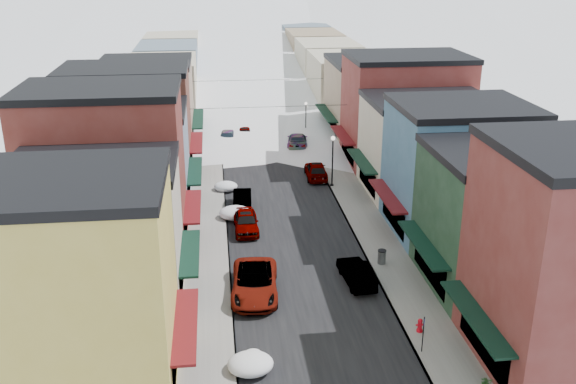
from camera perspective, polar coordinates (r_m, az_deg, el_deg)
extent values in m
cube|color=black|center=(87.81, -2.80, 6.54)|extent=(10.00, 160.00, 0.01)
cube|color=gray|center=(87.61, -7.13, 6.42)|extent=(3.20, 160.00, 0.15)
cube|color=gray|center=(88.46, 1.50, 6.71)|extent=(3.20, 160.00, 0.15)
cube|color=slate|center=(87.61, -6.12, 6.46)|extent=(0.10, 160.00, 0.15)
cube|color=slate|center=(88.26, 0.50, 6.68)|extent=(0.10, 160.00, 0.15)
cube|color=#D9BF50|center=(33.85, -18.92, -8.36)|extent=(10.00, 8.50, 11.00)
cube|color=black|center=(31.59, -20.10, 0.84)|extent=(10.20, 8.70, 0.50)
cube|color=maroon|center=(34.22, -9.09, -11.54)|extent=(1.20, 7.22, 0.15)
cube|color=beige|center=(41.76, -16.52, -3.97)|extent=(10.00, 8.00, 9.00)
cube|color=black|center=(40.09, -17.20, 2.22)|extent=(10.20, 8.20, 0.50)
cube|color=black|center=(41.67, -8.71, -5.35)|extent=(1.20, 6.80, 0.15)
cube|color=maroon|center=(48.66, -15.83, 1.51)|extent=(11.00, 8.00, 12.00)
cube|color=black|center=(47.08, -16.57, 8.71)|extent=(11.20, 8.20, 0.50)
cube|color=maroon|center=(48.99, -8.47, -1.28)|extent=(1.20, 6.80, 0.15)
cube|color=#7A89A2|center=(57.12, -13.96, 2.63)|extent=(10.00, 9.00, 8.50)
cube|color=black|center=(55.95, -14.35, 7.02)|extent=(10.20, 9.20, 0.50)
cube|color=black|center=(56.98, -8.28, 1.88)|extent=(1.20, 7.65, 0.15)
cube|color=brown|center=(65.57, -14.02, 5.83)|extent=(12.00, 9.00, 10.50)
cube|color=black|center=(64.45, -14.44, 10.56)|extent=(12.20, 9.20, 0.50)
cube|color=maroon|center=(65.57, -8.13, 4.38)|extent=(1.20, 7.65, 0.15)
cube|color=#9F8068|center=(75.23, -12.36, 7.42)|extent=(10.00, 11.00, 9.50)
cube|color=black|center=(74.29, -12.66, 11.18)|extent=(10.20, 11.20, 0.50)
cube|color=black|center=(75.23, -8.01, 6.49)|extent=(1.20, 9.35, 0.15)
cube|color=black|center=(35.86, 16.34, -10.57)|extent=(1.20, 7.65, 0.15)
cube|color=#1C3B25|center=(44.79, 18.82, -2.55)|extent=(10.00, 9.00, 9.00)
cube|color=black|center=(43.24, 19.53, 3.26)|extent=(10.20, 9.20, 0.50)
cube|color=black|center=(43.26, 11.87, -4.56)|extent=(1.20, 7.65, 0.15)
cube|color=teal|center=(52.31, 14.83, 1.77)|extent=(10.00, 9.00, 10.00)
cube|color=black|center=(50.93, 15.37, 7.37)|extent=(10.20, 9.20, 0.50)
cube|color=maroon|center=(51.17, 8.80, -0.33)|extent=(1.20, 7.65, 0.15)
cube|color=beige|center=(60.74, 12.23, 3.84)|extent=(11.00, 9.00, 8.50)
cube|color=black|center=(59.64, 12.55, 7.99)|extent=(11.20, 9.20, 0.50)
cube|color=black|center=(59.39, 6.56, 2.74)|extent=(1.20, 7.65, 0.15)
cube|color=maroon|center=(68.85, 10.36, 7.01)|extent=(12.00, 9.00, 11.00)
cube|color=black|center=(67.76, 10.67, 11.74)|extent=(12.20, 9.20, 0.50)
cube|color=maroon|center=(67.81, 4.87, 5.06)|extent=(1.20, 7.65, 0.15)
cube|color=#A08569|center=(78.19, 7.52, 8.02)|extent=(10.00, 11.00, 9.00)
cube|color=black|center=(77.31, 7.68, 11.46)|extent=(10.20, 11.20, 0.50)
cube|color=black|center=(77.32, 3.41, 7.03)|extent=(1.20, 9.35, 0.15)
cube|color=gray|center=(88.97, -11.09, 9.01)|extent=(9.00, 13.00, 8.00)
cube|color=gray|center=(90.54, 5.09, 9.50)|extent=(9.00, 13.00, 8.00)
cube|color=gray|center=(102.70, -10.58, 10.55)|extent=(9.00, 13.00, 8.00)
cube|color=gray|center=(104.07, 3.53, 10.99)|extent=(9.00, 13.00, 8.00)
cube|color=gray|center=(116.50, -10.18, 11.74)|extent=(9.00, 13.00, 8.00)
cube|color=gray|center=(117.71, 2.33, 12.12)|extent=(9.00, 13.00, 8.00)
cube|color=gray|center=(130.34, -9.87, 12.67)|extent=(9.00, 13.00, 8.00)
cube|color=gray|center=(131.42, 1.36, 13.02)|extent=(9.00, 13.00, 8.00)
cylinder|color=black|center=(66.97, -1.67, 7.57)|extent=(16.40, 0.04, 0.04)
cylinder|color=black|center=(81.61, -2.62, 9.92)|extent=(16.40, 0.04, 0.04)
imported|color=silver|center=(42.55, -2.98, -8.03)|extent=(3.46, 6.64, 1.79)
imported|color=#ADB0B6|center=(51.96, -3.76, -2.63)|extent=(1.95, 4.81, 1.64)
imported|color=black|center=(56.52, -4.08, -0.75)|extent=(1.83, 4.64, 1.50)
imported|color=#A8ACB1|center=(75.73, -5.41, 4.78)|extent=(2.68, 5.45, 1.52)
imported|color=black|center=(44.27, 6.09, -7.12)|extent=(2.00, 4.74, 1.52)
imported|color=gray|center=(64.01, 2.50, 1.97)|extent=(2.21, 5.11, 1.72)
imported|color=black|center=(74.29, 0.84, 4.61)|extent=(3.07, 5.97, 1.66)
imported|color=gray|center=(77.06, -3.88, 5.15)|extent=(2.01, 4.83, 1.64)
imported|color=white|center=(94.94, -1.87, 8.12)|extent=(2.84, 5.91, 1.62)
cylinder|color=red|center=(39.63, 11.61, -11.97)|extent=(0.38, 0.38, 0.11)
cylinder|color=red|center=(39.49, 11.64, -11.63)|extent=(0.27, 0.27, 0.67)
sphere|color=red|center=(39.29, 11.67, -11.16)|extent=(0.29, 0.29, 0.29)
cylinder|color=red|center=(39.43, 11.65, -11.49)|extent=(0.50, 0.11, 0.11)
cylinder|color=black|center=(37.35, 11.91, -12.27)|extent=(0.06, 0.06, 2.23)
cube|color=navy|center=(36.92, 12.01, -11.21)|extent=(0.10, 0.30, 0.41)
cylinder|color=#5D6062|center=(46.84, 8.33, -5.75)|extent=(0.57, 0.57, 0.99)
cylinder|color=black|center=(46.62, 8.37, -5.18)|extent=(0.62, 0.62, 0.07)
cylinder|color=black|center=(61.87, 3.92, 0.64)|extent=(0.34, 0.34, 0.11)
cylinder|color=black|center=(61.15, 3.97, 2.59)|extent=(0.14, 0.14, 4.54)
sphere|color=white|center=(60.44, 4.03, 4.79)|extent=(0.41, 0.41, 0.41)
cylinder|color=black|center=(78.07, 1.58, 4.92)|extent=(0.30, 0.30, 0.10)
cylinder|color=black|center=(77.56, 1.59, 6.31)|extent=(0.12, 0.12, 4.02)
sphere|color=white|center=(77.06, 1.61, 7.87)|extent=(0.36, 0.36, 0.36)
imported|color=#397434|center=(35.84, 17.19, -15.90)|extent=(0.64, 0.57, 0.67)
imported|color=#37612C|center=(35.86, 17.18, -15.95)|extent=(0.46, 0.46, 0.59)
ellipsoid|color=white|center=(35.63, -3.35, -15.02)|extent=(2.49, 2.11, 1.05)
ellipsoid|color=white|center=(36.77, -3.14, -14.25)|extent=(1.06, 0.96, 0.53)
ellipsoid|color=white|center=(54.37, -4.74, -1.86)|extent=(2.67, 2.26, 1.13)
ellipsoid|color=white|center=(55.59, -4.57, -1.65)|extent=(1.14, 1.03, 0.57)
ellipsoid|color=white|center=(60.84, -5.55, 0.50)|extent=(2.21, 1.87, 0.93)
ellipsoid|color=white|center=(62.05, -5.39, 0.68)|extent=(0.94, 0.85, 0.47)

